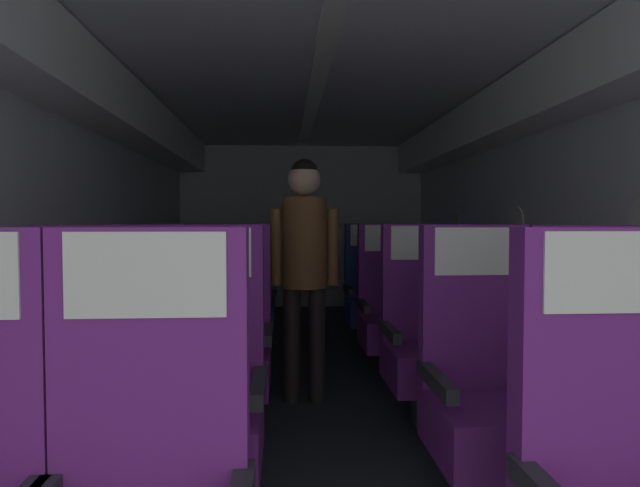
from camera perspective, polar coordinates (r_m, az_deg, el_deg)
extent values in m
cube|color=#23282D|center=(3.66, 0.24, -16.21)|extent=(3.53, 8.10, 0.02)
cube|color=silver|center=(3.75, -26.11, 1.32)|extent=(0.08, 7.70, 2.21)
cube|color=silver|center=(3.96, 25.08, 1.37)|extent=(0.08, 7.70, 2.21)
cube|color=silver|center=(3.63, 0.24, 19.18)|extent=(3.41, 7.70, 0.06)
cube|color=silver|center=(7.34, -1.89, 1.89)|extent=(3.41, 0.06, 2.21)
cube|color=white|center=(3.76, -23.25, 14.93)|extent=(0.34, 7.39, 0.36)
cube|color=white|center=(3.95, 22.51, 14.33)|extent=(0.34, 7.39, 0.36)
cube|color=white|center=(3.62, 0.24, 18.58)|extent=(0.12, 6.93, 0.02)
cylinder|color=white|center=(4.63, 19.99, 2.09)|extent=(0.01, 0.26, 0.26)
cylinder|color=white|center=(6.07, 14.11, 2.17)|extent=(0.01, 0.26, 0.26)
cube|color=#6B237A|center=(1.40, -17.27, -12.67)|extent=(0.46, 0.09, 0.69)
cube|color=silver|center=(1.31, -17.90, -3.18)|extent=(0.37, 0.01, 0.20)
cube|color=#6B237A|center=(1.58, 27.70, -11.12)|extent=(0.46, 0.09, 0.69)
cube|color=silver|center=(1.50, 28.87, -2.67)|extent=(0.37, 0.01, 0.20)
cube|color=#6B237A|center=(2.34, -24.30, -18.40)|extent=(0.46, 0.51, 0.22)
cube|color=#6B237A|center=(2.41, -22.72, -6.46)|extent=(0.46, 0.09, 0.69)
cube|color=#28282D|center=(2.21, -18.83, -14.05)|extent=(0.05, 0.43, 0.06)
cube|color=#28282D|center=(2.36, -29.56, -13.16)|extent=(0.05, 0.43, 0.06)
cube|color=silver|center=(2.34, -23.20, -0.90)|extent=(0.37, 0.01, 0.20)
cube|color=#6B237A|center=(2.21, -12.51, -19.46)|extent=(0.46, 0.51, 0.22)
cube|color=#6B237A|center=(2.29, -11.81, -6.79)|extent=(0.46, 0.09, 0.69)
cube|color=#28282D|center=(2.12, -6.45, -14.60)|extent=(0.05, 0.43, 0.06)
cube|color=#28282D|center=(2.19, -18.48, -14.19)|extent=(0.05, 0.43, 0.06)
cube|color=silver|center=(2.22, -12.04, -0.94)|extent=(0.37, 0.01, 0.20)
cube|color=#38383D|center=(2.61, 27.70, -21.51)|extent=(0.17, 0.18, 0.22)
cube|color=#6B237A|center=(2.53, 27.79, -16.88)|extent=(0.46, 0.51, 0.22)
cube|color=#6B237A|center=(2.60, 25.54, -5.91)|extent=(0.46, 0.09, 0.69)
cube|color=#28282D|center=(2.36, 23.18, -13.04)|extent=(0.05, 0.43, 0.06)
cube|color=silver|center=(2.53, 26.18, -0.73)|extent=(0.37, 0.01, 0.20)
cube|color=#38383D|center=(2.43, 17.51, -23.11)|extent=(0.17, 0.18, 0.22)
cube|color=#6B237A|center=(2.35, 17.58, -18.20)|extent=(0.46, 0.51, 0.22)
cube|color=#6B237A|center=(2.43, 15.89, -6.33)|extent=(0.46, 0.09, 0.69)
cube|color=#28282D|center=(2.37, 22.75, -12.95)|extent=(0.05, 0.43, 0.06)
cube|color=#28282D|center=(2.22, 12.15, -13.91)|extent=(0.05, 0.43, 0.06)
cube|color=silver|center=(2.35, 16.36, -0.80)|extent=(0.37, 0.01, 0.20)
cube|color=#38383D|center=(3.25, -18.08, -16.53)|extent=(0.17, 0.18, 0.22)
cube|color=#6B237A|center=(3.18, -18.13, -12.73)|extent=(0.46, 0.51, 0.22)
cube|color=#6B237A|center=(3.30, -17.32, -4.09)|extent=(0.46, 0.09, 0.69)
cube|color=#28282D|center=(3.09, -14.14, -9.31)|extent=(0.05, 0.43, 0.06)
cube|color=#28282D|center=(3.20, -22.07, -9.01)|extent=(0.05, 0.43, 0.06)
cube|color=silver|center=(3.23, -17.58, -0.01)|extent=(0.37, 0.01, 0.20)
cube|color=#38383D|center=(3.17, -9.65, -16.89)|extent=(0.17, 0.18, 0.22)
cube|color=#6B237A|center=(3.11, -9.68, -13.01)|extent=(0.46, 0.51, 0.22)
cube|color=#6B237A|center=(3.23, -9.35, -4.15)|extent=(0.46, 0.09, 0.69)
cube|color=#28282D|center=(3.05, -5.50, -9.41)|extent=(0.05, 0.43, 0.06)
cube|color=#28282D|center=(3.09, -13.85, -9.30)|extent=(0.05, 0.43, 0.06)
cube|color=silver|center=(3.16, -9.47, 0.02)|extent=(0.37, 0.01, 0.20)
cube|color=#38383D|center=(3.40, 18.93, -15.65)|extent=(0.17, 0.18, 0.22)
cube|color=#6B237A|center=(3.34, 18.98, -12.02)|extent=(0.46, 0.51, 0.22)
cube|color=#6B237A|center=(3.45, 17.72, -3.81)|extent=(0.46, 0.09, 0.69)
cube|color=#28282D|center=(3.39, 22.51, -8.38)|extent=(0.05, 0.43, 0.06)
cube|color=#28282D|center=(3.22, 15.34, -8.85)|extent=(0.05, 0.43, 0.06)
cube|color=silver|center=(3.39, 18.08, 0.09)|extent=(0.37, 0.01, 0.20)
cube|color=#38383D|center=(3.27, 11.31, -16.31)|extent=(0.17, 0.18, 0.22)
cube|color=#6B237A|center=(3.21, 11.34, -12.54)|extent=(0.46, 0.51, 0.22)
cube|color=#6B237A|center=(3.32, 10.45, -3.98)|extent=(0.46, 0.09, 0.69)
cube|color=#28282D|center=(3.23, 15.21, -8.82)|extent=(0.05, 0.43, 0.06)
cube|color=#28282D|center=(3.11, 7.38, -9.17)|extent=(0.05, 0.43, 0.06)
cube|color=silver|center=(3.26, 10.70, 0.08)|extent=(0.37, 0.01, 0.20)
cube|color=#38383D|center=(4.13, -14.97, -12.40)|extent=(0.17, 0.18, 0.22)
cube|color=#6B237A|center=(4.08, -15.01, -9.37)|extent=(0.46, 0.51, 0.22)
cube|color=#6B237A|center=(4.22, -14.52, -2.69)|extent=(0.46, 0.09, 0.69)
cube|color=#28282D|center=(4.01, -11.91, -6.63)|extent=(0.05, 0.43, 0.06)
cube|color=#28282D|center=(4.09, -18.10, -6.51)|extent=(0.05, 0.43, 0.06)
cube|color=silver|center=(4.15, -14.68, 0.50)|extent=(0.37, 0.01, 0.20)
cube|color=#38383D|center=(4.07, -8.45, -12.57)|extent=(0.17, 0.18, 0.22)
cube|color=#6B237A|center=(4.02, -8.47, -9.50)|extent=(0.46, 0.51, 0.22)
cube|color=#6B237A|center=(4.16, -8.27, -2.72)|extent=(0.46, 0.09, 0.69)
cube|color=#28282D|center=(3.97, -5.28, -6.68)|extent=(0.05, 0.43, 0.06)
cube|color=#28282D|center=(4.00, -11.67, -6.63)|extent=(0.05, 0.43, 0.06)
cube|color=silver|center=(4.09, -8.35, 0.53)|extent=(0.37, 0.01, 0.20)
cube|color=#38383D|center=(4.25, 14.11, -11.95)|extent=(0.17, 0.18, 0.22)
cube|color=#6B237A|center=(4.20, 14.13, -9.02)|extent=(0.46, 0.51, 0.22)
cube|color=#6B237A|center=(4.34, 13.34, -2.55)|extent=(0.46, 0.09, 0.69)
cube|color=#28282D|center=(4.24, 17.02, -6.19)|extent=(0.05, 0.43, 0.06)
cube|color=#28282D|center=(4.11, 11.20, -6.41)|extent=(0.05, 0.43, 0.06)
cube|color=silver|center=(4.28, 13.56, 0.56)|extent=(0.37, 0.01, 0.20)
cube|color=#38383D|center=(4.15, 7.64, -12.25)|extent=(0.17, 0.18, 0.22)
cube|color=#6B237A|center=(4.10, 7.66, -9.24)|extent=(0.46, 0.51, 0.22)
cube|color=#6B237A|center=(4.24, 7.13, -2.61)|extent=(0.46, 0.09, 0.69)
cube|color=#28282D|center=(4.12, 10.71, -6.38)|extent=(0.05, 0.43, 0.06)
cube|color=#28282D|center=(4.03, 4.57, -6.54)|extent=(0.05, 0.43, 0.06)
cube|color=silver|center=(4.18, 7.27, 0.57)|extent=(0.37, 0.01, 0.20)
cube|color=#38383D|center=(5.05, -12.82, -9.68)|extent=(0.17, 0.18, 0.22)
cube|color=navy|center=(5.01, -12.84, -7.19)|extent=(0.46, 0.51, 0.22)
cube|color=navy|center=(5.16, -12.52, -1.78)|extent=(0.46, 0.09, 0.69)
cube|color=#28282D|center=(4.95, -10.32, -4.93)|extent=(0.05, 0.43, 0.06)
cube|color=#28282D|center=(5.02, -15.37, -4.87)|extent=(0.05, 0.43, 0.06)
cube|color=silver|center=(5.10, -12.62, 0.83)|extent=(0.37, 0.01, 0.20)
cube|color=#38383D|center=(5.01, -7.44, -9.74)|extent=(0.17, 0.18, 0.22)
cube|color=navy|center=(4.97, -7.45, -7.23)|extent=(0.46, 0.51, 0.22)
cube|color=navy|center=(5.12, -7.33, -1.78)|extent=(0.46, 0.09, 0.69)
cube|color=#28282D|center=(4.93, -4.88, -4.93)|extent=(0.05, 0.43, 0.06)
cube|color=#28282D|center=(4.96, -10.03, -4.91)|extent=(0.05, 0.43, 0.06)
cube|color=silver|center=(5.06, -7.38, 0.86)|extent=(0.37, 0.01, 0.20)
cube|color=#38383D|center=(5.15, 10.63, -9.42)|extent=(0.17, 0.18, 0.22)
cube|color=navy|center=(5.11, 10.65, -6.98)|extent=(0.46, 0.51, 0.22)
cube|color=navy|center=(5.26, 10.12, -1.69)|extent=(0.46, 0.09, 0.69)
cube|color=#28282D|center=(5.14, 13.07, -4.68)|extent=(0.05, 0.43, 0.06)
cube|color=#28282D|center=(5.03, 8.22, -4.79)|extent=(0.05, 0.43, 0.06)
cube|color=silver|center=(5.20, 10.27, 0.88)|extent=(0.37, 0.01, 0.20)
cube|color=#38383D|center=(5.05, 5.55, -9.62)|extent=(0.17, 0.18, 0.22)
cube|color=navy|center=(5.01, 5.56, -7.13)|extent=(0.46, 0.51, 0.22)
cube|color=navy|center=(5.17, 5.20, -1.73)|extent=(0.46, 0.09, 0.69)
cube|color=#28282D|center=(5.03, 8.07, -4.80)|extent=(0.05, 0.43, 0.06)
cube|color=#28282D|center=(4.95, 3.03, -4.88)|extent=(0.05, 0.43, 0.06)
cube|color=silver|center=(5.11, 5.30, 0.88)|extent=(0.37, 0.01, 0.20)
cylinder|color=black|center=(3.52, -2.97, -10.60)|extent=(0.11, 0.11, 0.73)
cylinder|color=black|center=(3.53, -0.32, -10.57)|extent=(0.11, 0.11, 0.73)
cylinder|color=brown|center=(3.44, -1.65, 0.10)|extent=(0.28, 0.28, 0.57)
cylinder|color=brown|center=(3.44, -4.65, -0.39)|extent=(0.07, 0.07, 0.49)
cylinder|color=brown|center=(3.45, 1.33, -0.37)|extent=(0.07, 0.07, 0.49)
sphere|color=tan|center=(3.45, -1.66, 6.77)|extent=(0.21, 0.21, 0.21)
sphere|color=black|center=(3.45, -1.66, 7.46)|extent=(0.18, 0.18, 0.18)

